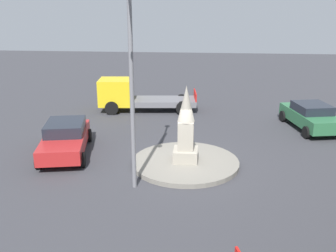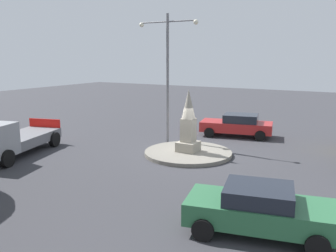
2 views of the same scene
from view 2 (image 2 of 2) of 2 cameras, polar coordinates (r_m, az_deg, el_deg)
The scene contains 7 objects.
ground_plane at distance 18.80m, azimuth 3.23°, elevation -4.62°, with size 80.00×80.00×0.00m, color #38383D.
traffic_island at distance 18.78m, azimuth 3.24°, elevation -4.33°, with size 4.58×4.58×0.19m, color gray.
monument at distance 18.43m, azimuth 3.29°, elevation 0.31°, with size 1.03×1.03×3.25m.
streetlamp at distance 20.76m, azimuth -0.06°, elevation 9.64°, with size 3.79×0.28×7.46m.
car_green_parked_left at distance 10.87m, azimuth 14.52°, elevation -12.77°, with size 4.54×2.73×1.44m.
car_red_waiting at distance 23.35m, azimuth 11.05°, elevation 0.20°, with size 4.78×2.77×1.45m.
truck_grey_passing at distance 19.75m, azimuth -24.55°, elevation -2.01°, with size 3.60×5.93×1.98m.
Camera 2 is at (-8.00, 16.24, 5.08)m, focal length 38.00 mm.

